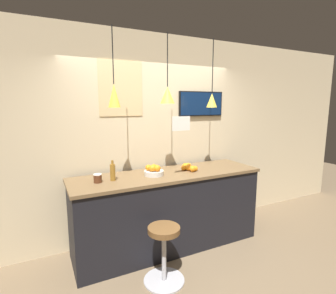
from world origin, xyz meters
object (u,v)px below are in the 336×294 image
(juice_bottle, at_px, (113,172))
(spread_jar, at_px, (98,178))
(fruit_bowl, at_px, (154,171))
(mounted_tv, at_px, (201,104))
(bar_stool, at_px, (164,248))

(juice_bottle, bearing_deg, spread_jar, 180.00)
(fruit_bowl, distance_m, juice_bottle, 0.53)
(mounted_tv, bearing_deg, bar_stool, -137.11)
(bar_stool, xyz_separation_m, juice_bottle, (-0.37, 0.64, 0.74))
(juice_bottle, relative_size, mounted_tv, 0.32)
(fruit_bowl, bearing_deg, juice_bottle, 179.36)
(spread_jar, bearing_deg, bar_stool, -49.23)
(bar_stool, xyz_separation_m, fruit_bowl, (0.16, 0.63, 0.69))
(spread_jar, bearing_deg, juice_bottle, 0.00)
(fruit_bowl, relative_size, spread_jar, 2.45)
(bar_stool, bearing_deg, fruit_bowl, 76.06)
(bar_stool, distance_m, fruit_bowl, 0.95)
(bar_stool, bearing_deg, spread_jar, 130.77)
(juice_bottle, bearing_deg, bar_stool, -59.83)
(fruit_bowl, height_order, mounted_tv, mounted_tv)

